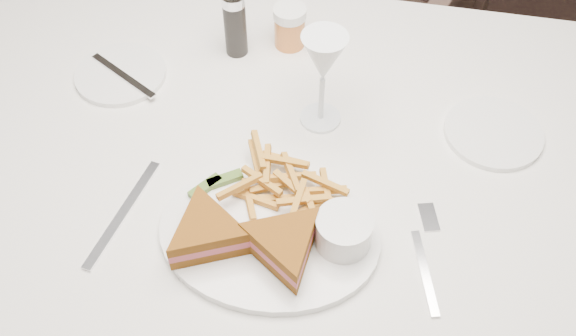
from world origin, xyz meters
The scene contains 3 objects.
table centered at (-0.10, -0.05, 0.38)m, with size 1.36×0.91×0.75m, color silver.
chair_far centered at (-0.09, 0.84, 0.36)m, with size 0.69×0.65×0.71m, color #48342C.
table_setting centered at (-0.11, -0.10, 0.79)m, with size 0.81×0.64×0.18m.
Camera 1 is at (-0.01, -0.69, 1.54)m, focal length 40.00 mm.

